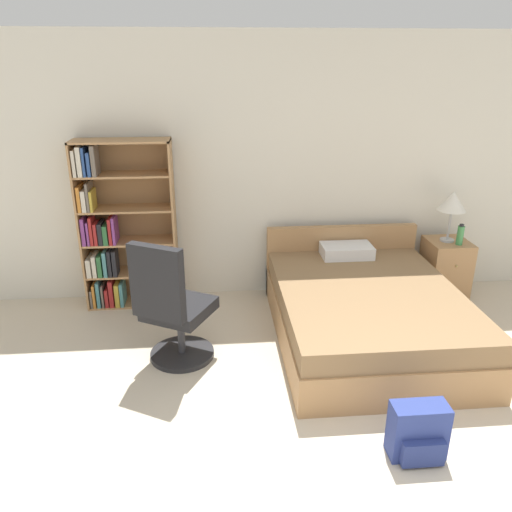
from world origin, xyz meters
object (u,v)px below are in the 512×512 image
(water_bottle, at_px, (460,235))
(office_chair, at_px, (172,310))
(bookshelf, at_px, (117,230))
(bed, at_px, (365,310))
(backpack_blue, at_px, (418,433))
(nightstand, at_px, (445,269))
(table_lamp, at_px, (453,202))

(water_bottle, bearing_deg, office_chair, -162.01)
(bookshelf, relative_size, bed, 0.82)
(bed, relative_size, backpack_blue, 5.47)
(bookshelf, height_order, water_bottle, bookshelf)
(nightstand, height_order, backpack_blue, nightstand)
(office_chair, xyz_separation_m, table_lamp, (2.71, 1.01, 0.54))
(bed, relative_size, water_bottle, 9.50)
(bookshelf, bearing_deg, office_chair, -62.57)
(bed, distance_m, nightstand, 1.29)
(bed, xyz_separation_m, nightstand, (1.07, 0.73, 0.05))
(bed, distance_m, backpack_blue, 1.47)
(office_chair, distance_m, backpack_blue, 1.99)
(water_bottle, bearing_deg, bookshelf, 175.92)
(bookshelf, height_order, bed, bookshelf)
(bed, relative_size, table_lamp, 3.92)
(backpack_blue, bearing_deg, nightstand, 62.24)
(nightstand, bearing_deg, office_chair, -159.71)
(office_chair, distance_m, table_lamp, 2.94)
(office_chair, relative_size, water_bottle, 5.09)
(table_lamp, bearing_deg, office_chair, -159.45)
(office_chair, height_order, table_lamp, table_lamp)
(bookshelf, height_order, backpack_blue, bookshelf)
(bed, xyz_separation_m, table_lamp, (1.05, 0.73, 0.76))
(office_chair, relative_size, nightstand, 1.76)
(office_chair, height_order, nightstand, office_chair)
(nightstand, relative_size, table_lamp, 1.20)
(bed, bearing_deg, bookshelf, 159.08)
(bed, height_order, backpack_blue, bed)
(office_chair, xyz_separation_m, nightstand, (2.73, 1.01, -0.17))
(nightstand, bearing_deg, backpack_blue, -117.76)
(bookshelf, bearing_deg, backpack_blue, -47.14)
(bookshelf, height_order, office_chair, bookshelf)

